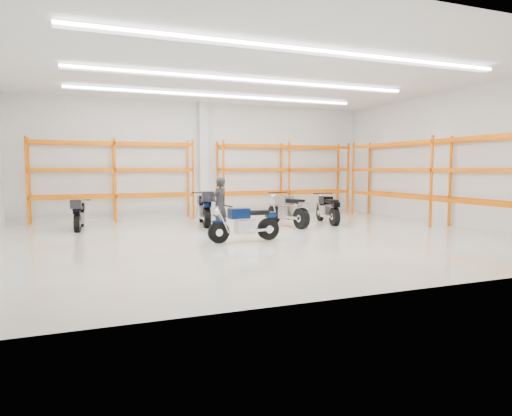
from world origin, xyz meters
name	(u,v)px	position (x,y,z in m)	size (l,w,h in m)	color
ground	(258,238)	(0.00, 0.00, 0.00)	(14.00, 14.00, 0.00)	beige
room_shell	(258,119)	(0.00, 0.03, 3.28)	(14.02, 12.02, 4.51)	white
motorcycle_main	(247,224)	(-0.51, -0.48, 0.46)	(2.00, 0.66, 0.98)	black
motorcycle_back_a	(79,215)	(-4.65, 3.48, 0.48)	(0.62, 1.96, 1.00)	black
motorcycle_back_b	(205,209)	(-0.69, 3.14, 0.57)	(0.80, 2.33, 1.20)	black
motorcycle_back_c	(289,211)	(1.87, 1.92, 0.53)	(0.75, 2.28, 1.12)	black
motorcycle_back_d	(328,210)	(3.47, 2.10, 0.49)	(0.81, 2.12, 1.05)	black
standing_man	(220,204)	(-0.61, 1.68, 0.83)	(0.60, 0.40, 1.65)	black
structural_column	(203,160)	(0.00, 5.82, 2.25)	(0.32, 0.32, 4.50)	white
pallet_racking_back_left	(114,172)	(-3.40, 5.48, 1.79)	(5.67, 0.87, 3.00)	#EC4700
pallet_racking_back_right	(285,172)	(3.40, 5.48, 1.79)	(5.67, 0.87, 3.00)	#EC4700
pallet_racking_side	(441,172)	(6.48, 0.00, 1.81)	(0.87, 9.07, 3.00)	#EC4700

